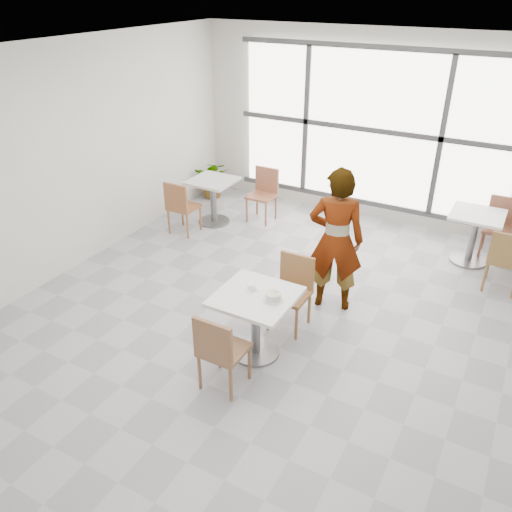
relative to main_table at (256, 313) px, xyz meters
The scene contains 18 objects.
floor 0.84m from the main_table, 105.96° to the left, with size 7.00×7.00×0.00m, color #9E9EA5.
ceiling 2.56m from the main_table, 105.96° to the left, with size 7.00×7.00×0.00m, color white.
wall_back 4.25m from the main_table, 92.51° to the left, with size 6.00×6.00×0.00m, color silver.
wall_left 3.39m from the main_table, 168.71° to the left, with size 7.00×7.00×0.00m, color silver.
window 4.19m from the main_table, 92.55° to the left, with size 4.60×0.07×2.52m.
main_table is the anchor object (origin of this frame).
chair_near 0.65m from the main_table, 93.12° to the right, with size 0.42×0.42×0.87m.
chair_far 0.70m from the main_table, 81.72° to the left, with size 0.42×0.42×0.87m.
oatmeal_bowl 0.34m from the main_table, ahead, with size 0.21×0.21×0.09m.
coffee_cup 0.28m from the main_table, 141.51° to the left, with size 0.16×0.13×0.07m.
person 1.39m from the main_table, 74.10° to the left, with size 0.66×0.43×1.80m, color black.
bg_table_left 3.48m from the main_table, 130.60° to the left, with size 0.70×0.70×0.75m.
bg_table_right 3.70m from the main_table, 62.81° to the left, with size 0.70×0.70×0.75m.
bg_chair_left_near 3.19m from the main_table, 140.61° to the left, with size 0.42×0.42×0.87m.
bg_chair_left_far 3.57m from the main_table, 116.84° to the left, with size 0.42×0.42×0.87m.
bg_chair_right_near 3.41m from the main_table, 50.55° to the left, with size 0.42×0.42×0.87m.
bg_chair_right_far 4.21m from the main_table, 61.79° to the left, with size 0.42×0.42×0.87m.
plant_left 4.61m from the main_table, 128.72° to the left, with size 0.64×0.56×0.71m, color #3D7733.
Camera 1 is at (2.33, -4.51, 3.63)m, focal length 35.99 mm.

